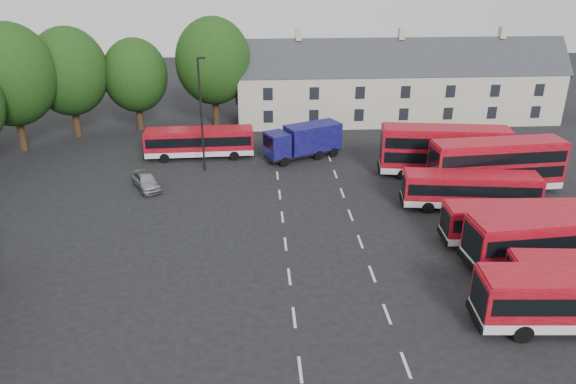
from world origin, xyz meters
The scene contains 13 objects.
ground centered at (0.00, 0.00, 0.00)m, with size 140.00×140.00×0.00m, color black.
lane_markings centered at (2.50, 2.00, 0.01)m, with size 5.15×33.80×0.01m.
treeline centered at (-20.74, 19.36, 6.68)m, with size 29.92×32.59×12.01m.
terrace_houses centered at (14.00, 30.00, 3.86)m, with size 35.70×7.13×10.06m.
bus_row_c centered at (16.74, -1.64, 2.03)m, with size 12.16×3.76×3.39m.
bus_row_d centered at (15.28, 1.18, 1.68)m, with size 9.93×2.63×2.79m.
bus_row_e centered at (13.98, 6.61, 1.67)m, with size 10.06×3.51×2.79m.
bus_dd_south centered at (17.01, 9.52, 2.44)m, with size 10.62×3.24×4.29m.
bus_dd_north centered at (13.99, 13.05, 2.46)m, with size 10.78×3.83×4.32m.
bus_north centered at (-6.95, 18.85, 1.67)m, with size 9.89×2.61×2.78m.
box_truck centered at (2.63, 18.12, 1.75)m, with size 7.39×5.01×3.11m.
silver_car centered at (-10.72, 11.89, 0.68)m, with size 1.60×3.97×1.35m, color #A9ABB0.
lamppost centered at (-6.28, 15.58, 5.26)m, with size 0.68×0.32×9.86m.
Camera 1 is at (-1.83, -30.47, 18.16)m, focal length 35.00 mm.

